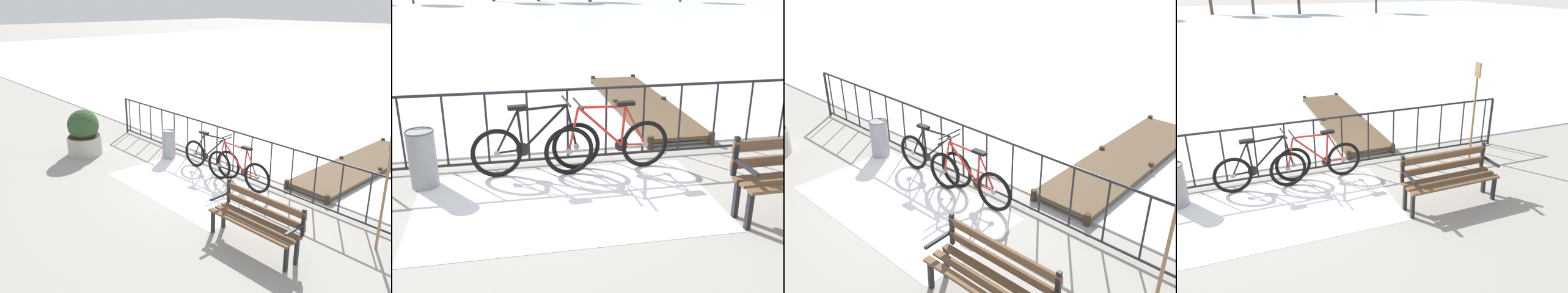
% 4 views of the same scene
% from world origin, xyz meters
% --- Properties ---
extents(ground_plane, '(160.00, 160.00, 0.00)m').
position_xyz_m(ground_plane, '(0.00, 0.00, 0.00)').
color(ground_plane, '#9E9991').
extents(frozen_pond, '(80.00, 56.00, 0.03)m').
position_xyz_m(frozen_pond, '(0.00, 28.40, 0.01)').
color(frozen_pond, silver).
rests_on(frozen_pond, ground).
extents(snow_patch, '(3.46, 1.97, 0.01)m').
position_xyz_m(snow_patch, '(-0.20, -1.20, 0.00)').
color(snow_patch, white).
rests_on(snow_patch, ground).
extents(railing_fence, '(9.06, 0.06, 1.07)m').
position_xyz_m(railing_fence, '(0.00, 0.00, 0.56)').
color(railing_fence, '#232328').
rests_on(railing_fence, ground).
extents(bicycle_near_railing, '(1.71, 0.52, 0.97)m').
position_xyz_m(bicycle_near_railing, '(0.48, -0.37, 0.37)').
color(bicycle_near_railing, black).
rests_on(bicycle_near_railing, ground).
extents(bicycle_second, '(1.71, 0.52, 0.97)m').
position_xyz_m(bicycle_second, '(-0.45, -0.28, 0.37)').
color(bicycle_second, black).
rests_on(bicycle_second, ground).
extents(park_bench, '(1.61, 0.52, 0.89)m').
position_xyz_m(park_bench, '(2.32, -1.88, 0.51)').
color(park_bench, brown).
rests_on(park_bench, ground).
extents(oar_upright, '(0.04, 0.16, 1.98)m').
position_xyz_m(oar_upright, '(3.69, -0.50, 1.14)').
color(oar_upright, '#937047').
rests_on(oar_upright, ground).
extents(wooden_dock, '(1.10, 4.51, 0.20)m').
position_xyz_m(wooden_dock, '(1.80, 2.50, 0.12)').
color(wooden_dock, brown).
rests_on(wooden_dock, ground).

